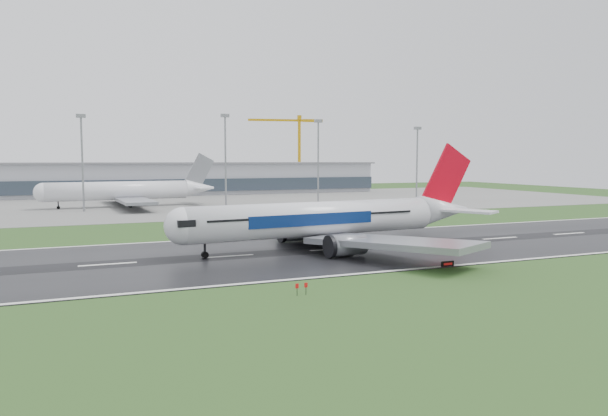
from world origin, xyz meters
name	(u,v)px	position (x,y,z in m)	size (l,w,h in m)	color
ground	(228,257)	(0.00, 0.00, 0.00)	(520.00, 520.00, 0.00)	#234419
runway	(228,256)	(0.00, 0.00, 0.05)	(400.00, 45.00, 0.10)	black
apron	(149,204)	(0.00, 125.00, 0.04)	(400.00, 130.00, 0.08)	slate
terminal	(135,179)	(0.00, 185.00, 7.50)	(240.00, 36.00, 15.00)	#90929B
main_airliner	(337,197)	(21.83, 1.93, 9.83)	(65.91, 62.77, 19.46)	silver
parked_airliner	(126,181)	(-8.92, 114.49, 9.47)	(64.04, 59.63, 18.77)	silver
tower_crane	(299,153)	(91.83, 200.00, 21.16)	(42.70, 2.33, 42.32)	#C0880A
runway_sign	(448,264)	(29.74, -22.44, 0.52)	(2.30, 0.26, 1.04)	black
floodmast_2	(82,165)	(-23.31, 100.00, 15.28)	(0.64, 0.64, 30.56)	gray
floodmast_3	(226,163)	(24.23, 100.00, 16.03)	(0.64, 0.64, 32.07)	gray
floodmast_4	(318,164)	(60.35, 100.00, 15.55)	(0.64, 0.64, 31.10)	gray
floodmast_5	(417,166)	(104.72, 100.00, 14.67)	(0.64, 0.64, 29.33)	gray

